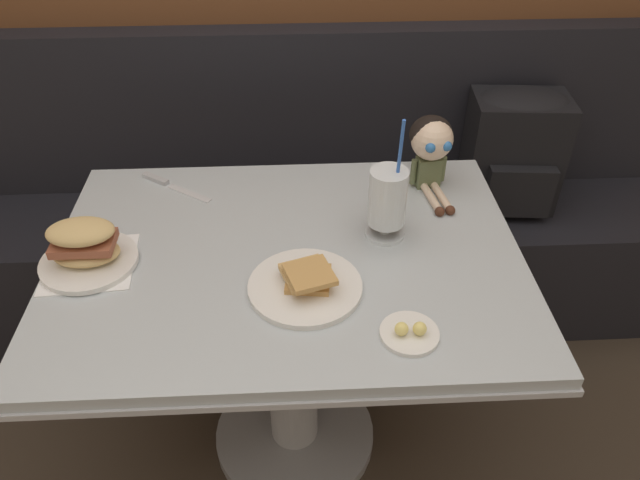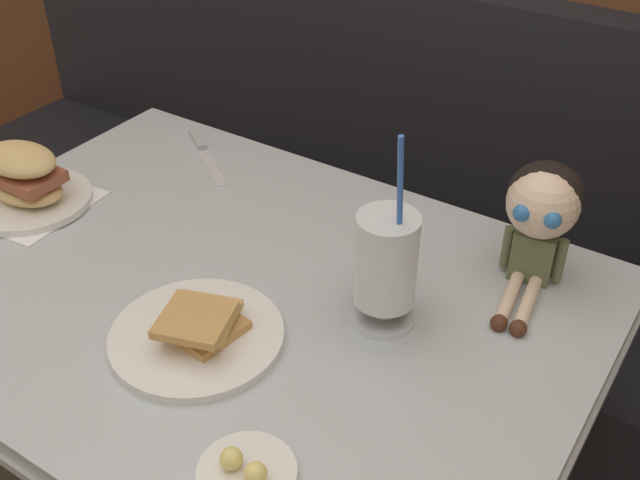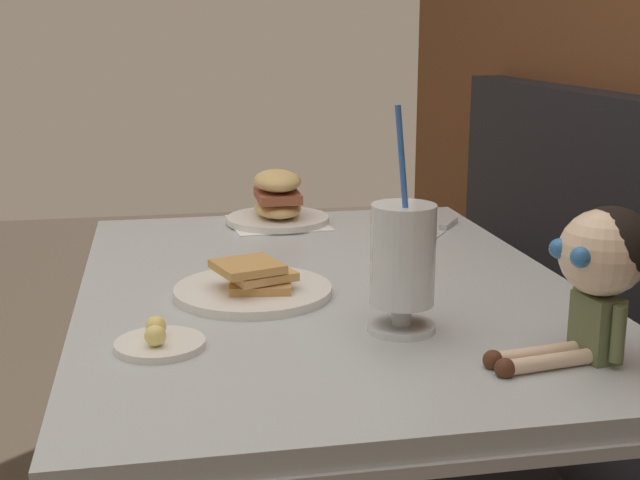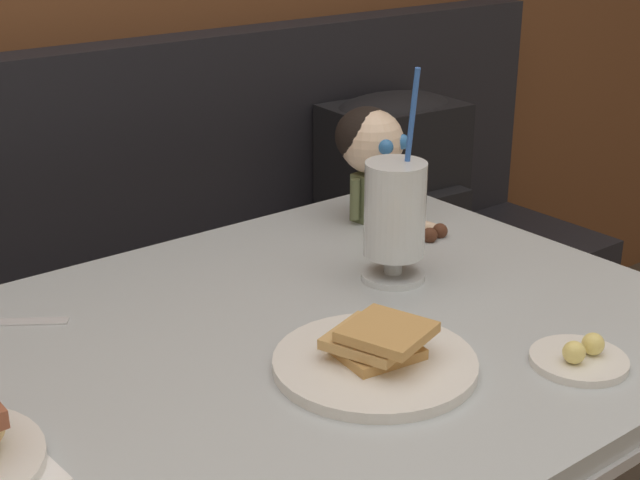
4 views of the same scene
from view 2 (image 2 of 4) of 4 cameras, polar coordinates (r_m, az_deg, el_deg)
The scene contains 8 objects.
booth_bench at distance 1.88m, azimuth 6.36°, elevation -3.18°, with size 2.60×0.48×1.00m.
diner_table at distance 1.33m, azimuth -6.03°, elevation -9.93°, with size 1.11×0.81×0.74m.
toast_plate at distance 1.10m, azimuth -9.12°, elevation -6.82°, with size 0.25×0.25×0.06m.
milkshake_glass at distance 1.07m, azimuth 4.96°, elevation -1.83°, with size 0.10×0.10×0.32m.
sandwich_plate at distance 1.46m, azimuth -21.15°, elevation 4.03°, with size 0.22×0.22×0.12m.
butter_saucer at distance 0.94m, azimuth -5.55°, elevation -16.85°, with size 0.12×0.12×0.04m.
butter_knife at distance 1.59m, azimuth -8.84°, elevation 6.93°, with size 0.20×0.15×0.01m.
seated_doll at distance 1.18m, azimuth 16.27°, elevation 2.25°, with size 0.13×0.23×0.20m.
Camera 2 is at (0.63, -0.52, 1.49)m, focal length 42.81 mm.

